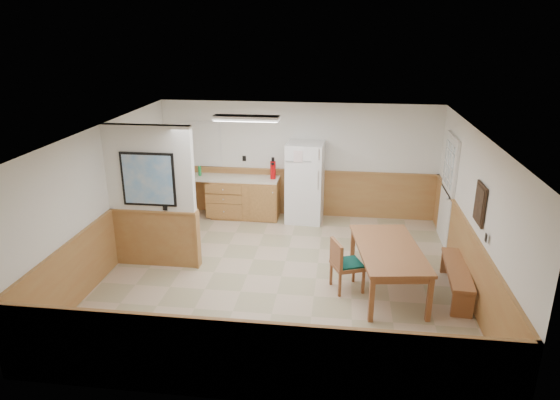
# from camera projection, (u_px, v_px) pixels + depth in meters

# --- Properties ---
(ground) EXTENTS (6.00, 6.00, 0.00)m
(ground) POSITION_uv_depth(u_px,v_px,m) (281.00, 276.00, 8.45)
(ground) COLOR tan
(ground) RESTS_ON ground
(ceiling) EXTENTS (6.00, 6.00, 0.02)m
(ceiling) POSITION_uv_depth(u_px,v_px,m) (282.00, 131.00, 7.62)
(ceiling) COLOR white
(ceiling) RESTS_ON back_wall
(back_wall) EXTENTS (6.00, 0.02, 2.50)m
(back_wall) POSITION_uv_depth(u_px,v_px,m) (299.00, 160.00, 10.84)
(back_wall) COLOR white
(back_wall) RESTS_ON ground
(right_wall) EXTENTS (0.02, 6.00, 2.50)m
(right_wall) POSITION_uv_depth(u_px,v_px,m) (475.00, 216.00, 7.67)
(right_wall) COLOR white
(right_wall) RESTS_ON ground
(left_wall) EXTENTS (0.02, 6.00, 2.50)m
(left_wall) POSITION_uv_depth(u_px,v_px,m) (105.00, 199.00, 8.39)
(left_wall) COLOR white
(left_wall) RESTS_ON ground
(wainscot_back) EXTENTS (6.00, 0.04, 1.00)m
(wainscot_back) POSITION_uv_depth(u_px,v_px,m) (298.00, 193.00, 11.07)
(wainscot_back) COLOR #A37941
(wainscot_back) RESTS_ON ground
(wainscot_right) EXTENTS (0.04, 6.00, 1.00)m
(wainscot_right) POSITION_uv_depth(u_px,v_px,m) (467.00, 260.00, 7.93)
(wainscot_right) COLOR #A37941
(wainscot_right) RESTS_ON ground
(wainscot_left) EXTENTS (0.04, 6.00, 1.00)m
(wainscot_left) POSITION_uv_depth(u_px,v_px,m) (111.00, 240.00, 8.64)
(wainscot_left) COLOR #A37941
(wainscot_left) RESTS_ON ground
(partition_wall) EXTENTS (1.50, 0.20, 2.50)m
(partition_wall) POSITION_uv_depth(u_px,v_px,m) (152.00, 199.00, 8.49)
(partition_wall) COLOR white
(partition_wall) RESTS_ON ground
(kitchen_counter) EXTENTS (2.20, 0.61, 1.00)m
(kitchen_counter) POSITION_uv_depth(u_px,v_px,m) (242.00, 197.00, 10.95)
(kitchen_counter) COLOR #B07A3E
(kitchen_counter) RESTS_ON ground
(exterior_door) EXTENTS (0.07, 1.02, 2.15)m
(exterior_door) POSITION_uv_depth(u_px,v_px,m) (448.00, 190.00, 9.52)
(exterior_door) COLOR white
(exterior_door) RESTS_ON ground
(kitchen_window) EXTENTS (0.80, 0.04, 1.00)m
(kitchen_window) POSITION_uv_depth(u_px,v_px,m) (204.00, 144.00, 10.97)
(kitchen_window) COLOR white
(kitchen_window) RESTS_ON back_wall
(wall_painting) EXTENTS (0.04, 0.50, 0.60)m
(wall_painting) POSITION_uv_depth(u_px,v_px,m) (480.00, 204.00, 7.30)
(wall_painting) COLOR black
(wall_painting) RESTS_ON right_wall
(fluorescent_fixture) EXTENTS (1.20, 0.30, 0.09)m
(fluorescent_fixture) POSITION_uv_depth(u_px,v_px,m) (246.00, 118.00, 8.95)
(fluorescent_fixture) COLOR white
(fluorescent_fixture) RESTS_ON ceiling
(refrigerator) EXTENTS (0.80, 0.74, 1.72)m
(refrigerator) POSITION_uv_depth(u_px,v_px,m) (305.00, 182.00, 10.60)
(refrigerator) COLOR white
(refrigerator) RESTS_ON ground
(dining_table) EXTENTS (1.20, 2.01, 0.75)m
(dining_table) POSITION_uv_depth(u_px,v_px,m) (388.00, 253.00, 7.79)
(dining_table) COLOR #915D35
(dining_table) RESTS_ON ground
(dining_bench) EXTENTS (0.43, 1.52, 0.45)m
(dining_bench) POSITION_uv_depth(u_px,v_px,m) (457.00, 274.00, 7.81)
(dining_bench) COLOR #915D35
(dining_bench) RESTS_ON ground
(dining_chair) EXTENTS (0.74, 0.63, 0.85)m
(dining_chair) POSITION_uv_depth(u_px,v_px,m) (342.00, 262.00, 7.87)
(dining_chair) COLOR #915D35
(dining_chair) RESTS_ON ground
(fire_extinguisher) EXTENTS (0.12, 0.12, 0.47)m
(fire_extinguisher) POSITION_uv_depth(u_px,v_px,m) (273.00, 169.00, 10.66)
(fire_extinguisher) COLOR red
(fire_extinguisher) RESTS_ON kitchen_counter
(soap_bottle) EXTENTS (0.09, 0.09, 0.21)m
(soap_bottle) POSITION_uv_depth(u_px,v_px,m) (200.00, 171.00, 10.92)
(soap_bottle) COLOR #198A3A
(soap_bottle) RESTS_ON kitchen_counter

